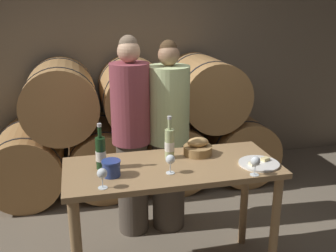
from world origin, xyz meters
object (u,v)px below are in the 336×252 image
Objects in this scene: person_left at (131,137)px; wine_glass_far_left at (102,174)px; wine_bottle_red at (101,153)px; bread_basket at (198,148)px; wine_glass_left at (170,160)px; tasting_table at (172,184)px; person_right at (169,138)px; cheese_plate at (259,163)px; blue_crock at (111,168)px; wine_glass_center at (255,162)px; wine_bottle_white at (169,143)px.

wine_glass_far_left is (-0.31, -0.92, 0.11)m from person_left.
wine_bottle_red is 0.73m from bread_basket.
wine_glass_far_left is 0.47m from wine_glass_left.
person_right reaches higher than tasting_table.
cheese_plate reaches higher than tasting_table.
wine_glass_center is at bearing -12.58° from blue_crock.
wine_bottle_red is (-0.49, 0.06, 0.26)m from tasting_table.
person_right is 13.57× the size of blue_crock.
person_right is 5.27× the size of wine_bottle_red.
wine_glass_far_left reaches higher than cheese_plate.
blue_crock is at bearing -68.39° from wine_bottle_red.
wine_bottle_white reaches higher than bread_basket.
blue_crock is 0.96× the size of wine_glass_left.
tasting_table is at bearing 150.30° from wine_glass_center.
person_left is at bearing 134.23° from cheese_plate.
tasting_table is 4.64× the size of wine_bottle_red.
wine_bottle_red is at bearing 172.45° from tasting_table.
person_right reaches higher than wine_bottle_white.
tasting_table is 11.41× the size of wine_glass_center.
tasting_table is 0.34m from bread_basket.
tasting_table is 0.29m from wine_bottle_white.
bread_basket reaches higher than blue_crock.
wine_bottle_red reaches higher than blue_crock.
wine_glass_left is at bearing -102.72° from person_right.
wine_glass_far_left is at bearing -154.55° from tasting_table.
tasting_table is 5.26× the size of cheese_plate.
person_left reaches higher than tasting_table.
wine_bottle_red is (-0.62, -0.62, 0.16)m from person_right.
wine_glass_left is (-0.18, -0.81, 0.14)m from person_right.
wine_glass_far_left is (-0.52, -0.38, -0.02)m from wine_bottle_white.
bread_basket is 0.75× the size of cheese_plate.
person_left is 6.13× the size of cheese_plate.
blue_crock is 0.96× the size of wine_glass_far_left.
wine_glass_left is (-0.04, -0.12, 0.24)m from tasting_table.
wine_bottle_red is at bearing 111.61° from blue_crock.
cheese_plate is at bearing 55.30° from wine_glass_center.
wine_bottle_red is at bearing 157.06° from wine_glass_left.
wine_glass_far_left is at bearing -143.82° from wine_bottle_white.
bread_basket is (0.22, 0.02, -0.06)m from wine_bottle_white.
wine_glass_left is at bearing -109.68° from tasting_table.
bread_basket reaches higher than wine_glass_center.
wine_glass_center is at bearing -41.16° from wine_bottle_white.
blue_crock is at bearing 172.94° from wine_glass_left.
bread_basket is at bearing 19.00° from blue_crock.
bread_basket is 1.64× the size of wine_glass_center.
person_left is at bearing 100.32° from wine_glass_left.
wine_glass_center is at bearing -2.43° from wine_glass_far_left.
cheese_plate is 0.65m from wine_glass_left.
wine_bottle_red reaches higher than wine_glass_center.
person_left reaches higher than wine_bottle_white.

